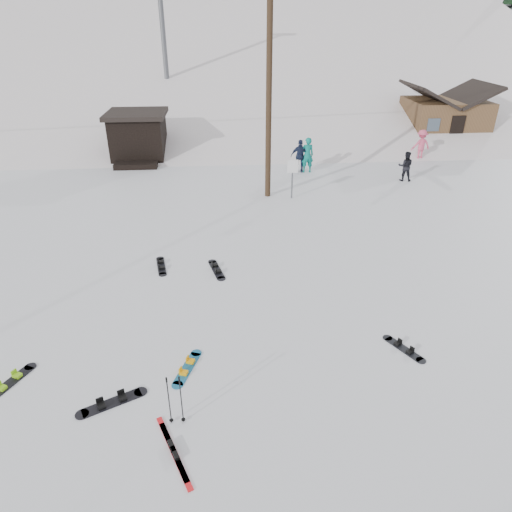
{
  "coord_description": "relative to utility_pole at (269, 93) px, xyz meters",
  "views": [
    {
      "loc": [
        -0.14,
        -6.62,
        7.67
      ],
      "look_at": [
        0.77,
        5.2,
        1.4
      ],
      "focal_mm": 32.0,
      "sensor_mm": 36.0,
      "label": 1
    }
  ],
  "objects": [
    {
      "name": "trail_sign",
      "position": [
        1.1,
        -0.42,
        -3.41
      ],
      "size": [
        0.5,
        0.09,
        1.85
      ],
      "color": "#595B60",
      "rests_on": "ground"
    },
    {
      "name": "treeline_crest",
      "position": [
        -2.0,
        72.0,
        -4.68
      ],
      "size": [
        50.0,
        6.0,
        10.0
      ],
      "primitive_type": null,
      "color": "black",
      "rests_on": "ski_slope"
    },
    {
      "name": "ski_slope",
      "position": [
        -2.0,
        41.0,
        -16.68
      ],
      "size": [
        60.0,
        85.24,
        65.97
      ],
      "primitive_type": "cube",
      "rotation": [
        0.31,
        0.0,
        0.0
      ],
      "color": "white",
      "rests_on": "ground"
    },
    {
      "name": "ridge_right",
      "position": [
        36.0,
        36.0,
        -15.68
      ],
      "size": [
        45.66,
        93.98,
        54.59
      ],
      "primitive_type": "cube",
      "rotation": [
        0.21,
        -0.05,
        -0.12
      ],
      "color": "white",
      "rests_on": "ground"
    },
    {
      "name": "board_scatter_f",
      "position": [
        -2.45,
        -7.08,
        -4.65
      ],
      "size": [
        0.59,
        1.48,
        0.11
      ],
      "rotation": [
        0.0,
        0.0,
        1.82
      ],
      "color": "black",
      "rests_on": "ground"
    },
    {
      "name": "board_scatter_b",
      "position": [
        -4.35,
        -6.68,
        -4.65
      ],
      "size": [
        0.48,
        1.42,
        0.1
      ],
      "rotation": [
        0.0,
        0.0,
        1.76
      ],
      "color": "black",
      "rests_on": "ground"
    },
    {
      "name": "board_scatter_d",
      "position": [
        2.4,
        -11.62,
        -4.66
      ],
      "size": [
        0.79,
        1.2,
        0.09
      ],
      "rotation": [
        0.0,
        0.0,
        -1.05
      ],
      "color": "black",
      "rests_on": "ground"
    },
    {
      "name": "cabin",
      "position": [
        13.0,
        10.0,
        -3.2
      ],
      "size": [
        5.39,
        4.4,
        3.77
      ],
      "color": "brown",
      "rests_on": "ground"
    },
    {
      "name": "skier_dark",
      "position": [
        7.33,
        1.72,
        -3.91
      ],
      "size": [
        0.87,
        0.75,
        1.53
      ],
      "primitive_type": "imported",
      "rotation": [
        0.0,
        0.0,
        2.88
      ],
      "color": "black",
      "rests_on": "ground"
    },
    {
      "name": "skier_pink",
      "position": [
        9.68,
        5.52,
        -3.8
      ],
      "size": [
        1.21,
        0.79,
        1.75
      ],
      "primitive_type": "imported",
      "rotation": [
        0.0,
        0.0,
        3.27
      ],
      "color": "#D94C70",
      "rests_on": "ground"
    },
    {
      "name": "hero_snowboard",
      "position": [
        -3.17,
        -11.93,
        -4.65
      ],
      "size": [
        0.67,
        1.39,
        0.1
      ],
      "rotation": [
        0.0,
        0.0,
        1.23
      ],
      "color": "#186A9C",
      "rests_on": "ground"
    },
    {
      "name": "skier_navy",
      "position": [
        2.14,
        3.6,
        -3.79
      ],
      "size": [
        1.09,
        0.57,
        1.77
      ],
      "primitive_type": "imported",
      "rotation": [
        0.0,
        0.0,
        3.0
      ],
      "color": "#18203C",
      "rests_on": "ground"
    },
    {
      "name": "utility_pole",
      "position": [
        0.0,
        0.0,
        0.0
      ],
      "size": [
        2.0,
        0.26,
        9.0
      ],
      "color": "#3A2819",
      "rests_on": "ground"
    },
    {
      "name": "lift_hut",
      "position": [
        -7.0,
        6.94,
        -3.32
      ],
      "size": [
        3.4,
        4.1,
        2.75
      ],
      "color": "black",
      "rests_on": "ground"
    },
    {
      "name": "skier_teal",
      "position": [
        2.51,
        3.55,
        -3.73
      ],
      "size": [
        0.72,
        0.5,
        1.91
      ],
      "primitive_type": "imported",
      "rotation": [
        0.0,
        0.0,
        3.21
      ],
      "color": "#0B7368",
      "rests_on": "ground"
    },
    {
      "name": "ground",
      "position": [
        -2.0,
        -14.0,
        -4.68
      ],
      "size": [
        200.0,
        200.0,
        0.0
      ],
      "primitive_type": "plane",
      "color": "white",
      "rests_on": "ground"
    },
    {
      "name": "board_scatter_c",
      "position": [
        -7.3,
        -12.12,
        -4.65
      ],
      "size": [
        0.83,
        1.37,
        0.1
      ],
      "rotation": [
        0.0,
        0.0,
        1.1
      ],
      "color": "black",
      "rests_on": "ground"
    },
    {
      "name": "lift_tower_near",
      "position": [
        -6.0,
        16.0,
        3.18
      ],
      "size": [
        2.2,
        0.36,
        8.0
      ],
      "color": "#595B60",
      "rests_on": "ski_slope"
    },
    {
      "name": "ski_poles",
      "position": [
        -3.28,
        -13.58,
        -4.04
      ],
      "size": [
        0.34,
        0.09,
        1.25
      ],
      "color": "black",
      "rests_on": "ground"
    },
    {
      "name": "hero_skis",
      "position": [
        -3.3,
        -14.34,
        -4.65
      ],
      "size": [
        0.88,
        1.82,
        0.1
      ],
      "rotation": [
        0.0,
        0.0,
        0.41
      ],
      "color": "red",
      "rests_on": "ground"
    },
    {
      "name": "board_scatter_a",
      "position": [
        -4.78,
        -12.94,
        -4.65
      ],
      "size": [
        1.47,
        0.88,
        0.11
      ],
      "rotation": [
        0.0,
        0.0,
        0.46
      ],
      "color": "black",
      "rests_on": "ground"
    }
  ]
}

